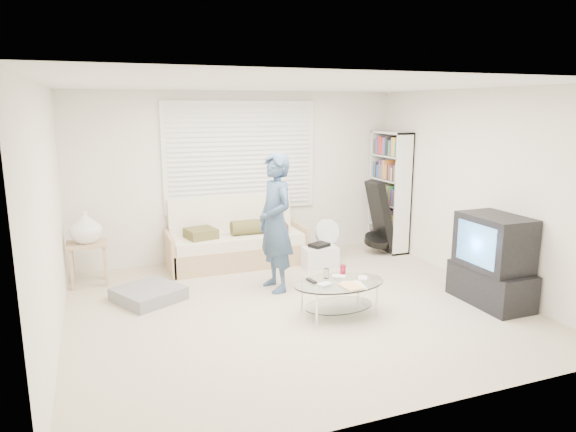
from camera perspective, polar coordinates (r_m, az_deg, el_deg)
name	(u,v)px	position (r m, az deg, el deg)	size (l,w,h in m)	color
ground	(295,307)	(6.03, 0.83, -10.09)	(5.00, 5.00, 0.00)	tan
room_shell	(281,163)	(6.07, -0.80, 5.95)	(5.02, 4.52, 2.51)	white
window_blinds	(241,156)	(7.71, -5.22, 6.61)	(2.32, 0.08, 1.62)	silver
futon_sofa	(236,243)	(7.56, -5.78, -2.99)	(1.99, 0.80, 0.97)	tan
grey_floor_pillow	(149,294)	(6.44, -15.22, -8.35)	(0.68, 0.68, 0.15)	slate
side_table	(86,230)	(7.05, -21.55, -1.46)	(0.50, 0.40, 0.99)	tan
bookshelf	(389,192)	(8.35, 11.20, 2.67)	(0.30, 0.80, 1.89)	white
guitar_case	(380,222)	(8.16, 10.18, -0.65)	(0.45, 0.43, 1.13)	black
floor_fan	(326,236)	(7.71, 4.28, -2.26)	(0.39, 0.26, 0.64)	white
storage_bin	(319,256)	(7.47, 3.48, -4.45)	(0.50, 0.36, 0.35)	white
tv_unit	(492,261)	(6.45, 21.77, -4.69)	(0.54, 0.97, 1.06)	black
coffee_table	(339,288)	(5.74, 5.72, -7.99)	(1.05, 0.67, 0.51)	silver
standing_person	(275,223)	(6.36, -1.40, -0.77)	(0.63, 0.41, 1.73)	navy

